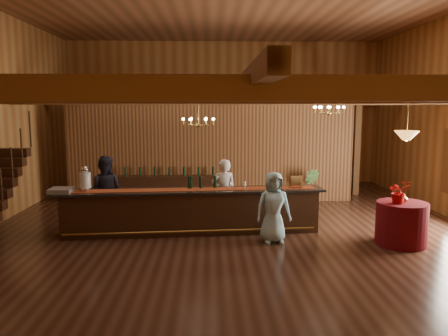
{
  "coord_description": "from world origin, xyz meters",
  "views": [
    {
      "loc": [
        -0.51,
        -10.23,
        3.0
      ],
      "look_at": [
        -0.16,
        0.81,
        1.45
      ],
      "focal_mm": 35.0,
      "sensor_mm": 36.0,
      "label": 1
    }
  ],
  "objects_px": {
    "staff_second": "(105,191)",
    "floor_plant": "(309,186)",
    "chandelier_right": "(329,109)",
    "pendant_lamp": "(407,135)",
    "raffle_drum": "(296,181)",
    "round_table": "(401,224)",
    "tasting_bar": "(192,211)",
    "beverage_dispenser": "(85,179)",
    "guest": "(273,207)",
    "chandelier_left": "(198,121)",
    "bartender": "(224,192)",
    "backbar_shelf": "(170,190)"
  },
  "relations": [
    {
      "from": "staff_second",
      "to": "floor_plant",
      "type": "height_order",
      "value": "staff_second"
    },
    {
      "from": "chandelier_right",
      "to": "pendant_lamp",
      "type": "height_order",
      "value": "same"
    },
    {
      "from": "raffle_drum",
      "to": "round_table",
      "type": "distance_m",
      "value": 2.54
    },
    {
      "from": "tasting_bar",
      "to": "raffle_drum",
      "type": "bearing_deg",
      "value": -1.12
    },
    {
      "from": "beverage_dispenser",
      "to": "staff_second",
      "type": "relative_size",
      "value": 0.33
    },
    {
      "from": "pendant_lamp",
      "to": "guest",
      "type": "xyz_separation_m",
      "value": [
        -2.78,
        0.26,
        -1.61
      ]
    },
    {
      "from": "guest",
      "to": "floor_plant",
      "type": "relative_size",
      "value": 1.43
    },
    {
      "from": "chandelier_right",
      "to": "floor_plant",
      "type": "height_order",
      "value": "chandelier_right"
    },
    {
      "from": "round_table",
      "to": "staff_second",
      "type": "relative_size",
      "value": 0.61
    },
    {
      "from": "staff_second",
      "to": "guest",
      "type": "height_order",
      "value": "staff_second"
    },
    {
      "from": "raffle_drum",
      "to": "staff_second",
      "type": "xyz_separation_m",
      "value": [
        -4.71,
        0.55,
        -0.33
      ]
    },
    {
      "from": "chandelier_left",
      "to": "chandelier_right",
      "type": "height_order",
      "value": "same"
    },
    {
      "from": "round_table",
      "to": "beverage_dispenser",
      "type": "bearing_deg",
      "value": 172.51
    },
    {
      "from": "guest",
      "to": "floor_plant",
      "type": "distance_m",
      "value": 4.22
    },
    {
      "from": "raffle_drum",
      "to": "guest",
      "type": "relative_size",
      "value": 0.21
    },
    {
      "from": "raffle_drum",
      "to": "floor_plant",
      "type": "height_order",
      "value": "raffle_drum"
    },
    {
      "from": "chandelier_right",
      "to": "guest",
      "type": "distance_m",
      "value": 3.27
    },
    {
      "from": "beverage_dispenser",
      "to": "guest",
      "type": "bearing_deg",
      "value": -8.91
    },
    {
      "from": "round_table",
      "to": "floor_plant",
      "type": "height_order",
      "value": "floor_plant"
    },
    {
      "from": "beverage_dispenser",
      "to": "floor_plant",
      "type": "height_order",
      "value": "beverage_dispenser"
    },
    {
      "from": "beverage_dispenser",
      "to": "chandelier_left",
      "type": "relative_size",
      "value": 0.75
    },
    {
      "from": "raffle_drum",
      "to": "chandelier_left",
      "type": "height_order",
      "value": "chandelier_left"
    },
    {
      "from": "round_table",
      "to": "pendant_lamp",
      "type": "height_order",
      "value": "pendant_lamp"
    },
    {
      "from": "tasting_bar",
      "to": "chandelier_right",
      "type": "height_order",
      "value": "chandelier_right"
    },
    {
      "from": "raffle_drum",
      "to": "round_table",
      "type": "relative_size",
      "value": 0.31
    },
    {
      "from": "beverage_dispenser",
      "to": "round_table",
      "type": "height_order",
      "value": "beverage_dispenser"
    },
    {
      "from": "bartender",
      "to": "floor_plant",
      "type": "distance_m",
      "value": 3.67
    },
    {
      "from": "tasting_bar",
      "to": "staff_second",
      "type": "height_order",
      "value": "staff_second"
    },
    {
      "from": "backbar_shelf",
      "to": "beverage_dispenser",
      "type": "bearing_deg",
      "value": -114.33
    },
    {
      "from": "tasting_bar",
      "to": "guest",
      "type": "bearing_deg",
      "value": -27.47
    },
    {
      "from": "bartender",
      "to": "guest",
      "type": "xyz_separation_m",
      "value": [
        1.06,
        -1.44,
        -0.06
      ]
    },
    {
      "from": "raffle_drum",
      "to": "pendant_lamp",
      "type": "distance_m",
      "value": 2.69
    },
    {
      "from": "bartender",
      "to": "guest",
      "type": "bearing_deg",
      "value": 118.79
    },
    {
      "from": "beverage_dispenser",
      "to": "guest",
      "type": "height_order",
      "value": "beverage_dispenser"
    },
    {
      "from": "guest",
      "to": "chandelier_right",
      "type": "bearing_deg",
      "value": 40.48
    },
    {
      "from": "floor_plant",
      "to": "backbar_shelf",
      "type": "bearing_deg",
      "value": 177.43
    },
    {
      "from": "chandelier_right",
      "to": "round_table",
      "type": "bearing_deg",
      "value": -61.73
    },
    {
      "from": "raffle_drum",
      "to": "bartender",
      "type": "relative_size",
      "value": 0.2
    },
    {
      "from": "backbar_shelf",
      "to": "chandelier_left",
      "type": "xyz_separation_m",
      "value": [
        0.97,
        -2.37,
        2.21
      ]
    },
    {
      "from": "pendant_lamp",
      "to": "floor_plant",
      "type": "height_order",
      "value": "pendant_lamp"
    },
    {
      "from": "bartender",
      "to": "chandelier_left",
      "type": "bearing_deg",
      "value": -29.18
    },
    {
      "from": "chandelier_left",
      "to": "round_table",
      "type": "bearing_deg",
      "value": -23.57
    },
    {
      "from": "round_table",
      "to": "guest",
      "type": "xyz_separation_m",
      "value": [
        -2.78,
        0.26,
        0.33
      ]
    },
    {
      "from": "beverage_dispenser",
      "to": "backbar_shelf",
      "type": "xyz_separation_m",
      "value": [
        1.64,
        3.39,
        -0.9
      ]
    },
    {
      "from": "tasting_bar",
      "to": "floor_plant",
      "type": "bearing_deg",
      "value": 37.15
    },
    {
      "from": "tasting_bar",
      "to": "beverage_dispenser",
      "type": "bearing_deg",
      "value": 178.8
    },
    {
      "from": "raffle_drum",
      "to": "floor_plant",
      "type": "xyz_separation_m",
      "value": [
        1.01,
        2.94,
        -0.67
      ]
    },
    {
      "from": "chandelier_left",
      "to": "pendant_lamp",
      "type": "bearing_deg",
      "value": -23.57
    },
    {
      "from": "beverage_dispenser",
      "to": "chandelier_left",
      "type": "xyz_separation_m",
      "value": [
        2.61,
        1.02,
        1.3
      ]
    },
    {
      "from": "beverage_dispenser",
      "to": "backbar_shelf",
      "type": "height_order",
      "value": "beverage_dispenser"
    }
  ]
}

